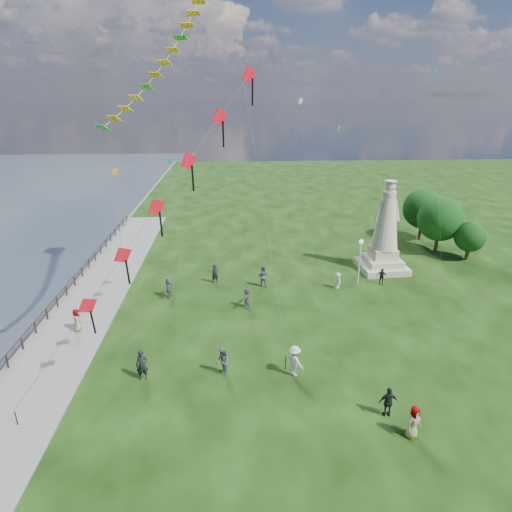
{
  "coord_description": "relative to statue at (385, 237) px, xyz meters",
  "views": [
    {
      "loc": [
        -2.55,
        -18.72,
        15.6
      ],
      "look_at": [
        -1.0,
        8.0,
        5.5
      ],
      "focal_mm": 30.0,
      "sensor_mm": 36.0,
      "label": 1
    }
  ],
  "objects": [
    {
      "name": "person_5",
      "position": [
        -19.4,
        -4.92,
        -2.33
      ],
      "size": [
        0.8,
        1.67,
        1.75
      ],
      "primitive_type": "imported",
      "rotation": [
        0.0,
        0.0,
        1.51
      ],
      "color": "#595960",
      "rests_on": "ground"
    },
    {
      "name": "person_7",
      "position": [
        -11.58,
        -3.17,
        -2.25
      ],
      "size": [
        1.05,
        0.8,
        1.93
      ],
      "primitive_type": "imported",
      "rotation": [
        0.0,
        0.0,
        2.88
      ],
      "color": "#595960",
      "rests_on": "ground"
    },
    {
      "name": "person_0",
      "position": [
        -19.51,
        -15.78,
        -2.25
      ],
      "size": [
        0.75,
        0.53,
        1.93
      ],
      "primitive_type": "imported",
      "rotation": [
        0.0,
        0.0,
        0.1
      ],
      "color": "black",
      "rests_on": "ground"
    },
    {
      "name": "person_3",
      "position": [
        -6.32,
        -19.57,
        -2.36
      ],
      "size": [
        1.0,
        0.51,
        1.7
      ],
      "primitive_type": "imported",
      "rotation": [
        0.0,
        0.0,
        3.14
      ],
      "color": "black",
      "rests_on": "ground"
    },
    {
      "name": "person_11",
      "position": [
        -13.12,
        -7.06,
        -2.38
      ],
      "size": [
        1.23,
        1.67,
        1.66
      ],
      "primitive_type": "imported",
      "rotation": [
        0.0,
        0.0,
        4.3
      ],
      "color": "#595960",
      "rests_on": "ground"
    },
    {
      "name": "waterfront",
      "position": [
        -26.83,
        -9.29,
        -3.28
      ],
      "size": [
        200.0,
        200.0,
        1.51
      ],
      "color": "#2D3743",
      "rests_on": "ground"
    },
    {
      "name": "statue",
      "position": [
        0.0,
        0.0,
        0.0
      ],
      "size": [
        4.4,
        4.4,
        8.5
      ],
      "rotation": [
        0.0,
        0.0,
        0.05
      ],
      "color": "#BBB08E",
      "rests_on": "ground"
    },
    {
      "name": "person_1",
      "position": [
        -14.87,
        -15.62,
        -2.31
      ],
      "size": [
        0.81,
        1.01,
        1.8
      ],
      "primitive_type": "imported",
      "rotation": [
        0.0,
        0.0,
        -1.22
      ],
      "color": "#595960",
      "rests_on": "ground"
    },
    {
      "name": "red_kite_train",
      "position": [
        -17.5,
        -13.67,
        7.46
      ],
      "size": [
        12.57,
        9.35,
        17.22
      ],
      "color": "black",
      "rests_on": "ground"
    },
    {
      "name": "person_8",
      "position": [
        -5.24,
        -4.03,
        -2.49
      ],
      "size": [
        0.69,
        1.02,
        1.45
      ],
      "primitive_type": "imported",
      "rotation": [
        0.0,
        0.0,
        -1.33
      ],
      "color": "silver",
      "rests_on": "ground"
    },
    {
      "name": "lamppost",
      "position": [
        -3.22,
        -3.24,
        -0.23
      ],
      "size": [
        0.38,
        0.38,
        4.14
      ],
      "color": "silver",
      "rests_on": "ground"
    },
    {
      "name": "tree_row",
      "position": [
        7.55,
        5.78,
        0.27
      ],
      "size": [
        6.01,
        10.41,
        5.93
      ],
      "color": "#382314",
      "rests_on": "ground"
    },
    {
      "name": "person_4",
      "position": [
        -5.62,
        -21.08,
        -2.34
      ],
      "size": [
        1.0,
        0.89,
        1.75
      ],
      "primitive_type": "imported",
      "rotation": [
        0.0,
        0.0,
        0.54
      ],
      "color": "#595960",
      "rests_on": "ground"
    },
    {
      "name": "person_2",
      "position": [
        -10.65,
        -15.87,
        -2.25
      ],
      "size": [
        1.32,
        1.35,
        1.93
      ],
      "primitive_type": "imported",
      "rotation": [
        0.0,
        0.0,
        2.33
      ],
      "color": "silver",
      "rests_on": "ground"
    },
    {
      "name": "person_10",
      "position": [
        -25.09,
        -10.05,
        -2.39
      ],
      "size": [
        0.65,
        0.89,
        1.64
      ],
      "primitive_type": "imported",
      "rotation": [
        0.0,
        0.0,
        1.78
      ],
      "color": "#595960",
      "rests_on": "ground"
    },
    {
      "name": "person_9",
      "position": [
        -1.19,
        -3.39,
        -2.46
      ],
      "size": [
        0.98,
        0.68,
        1.51
      ],
      "primitive_type": "imported",
      "rotation": [
        0.0,
        0.0,
        -0.28
      ],
      "color": "black",
      "rests_on": "ground"
    },
    {
      "name": "small_kites",
      "position": [
        -8.76,
        4.7,
        9.61
      ],
      "size": [
        30.32,
        18.63,
        28.0
      ],
      "color": "teal",
      "rests_on": "ground"
    },
    {
      "name": "person_6",
      "position": [
        -15.73,
        -2.2,
        -2.36
      ],
      "size": [
        0.72,
        0.6,
        1.69
      ],
      "primitive_type": "imported",
      "rotation": [
        0.0,
        0.0,
        0.36
      ],
      "color": "black",
      "rests_on": "ground"
    }
  ]
}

